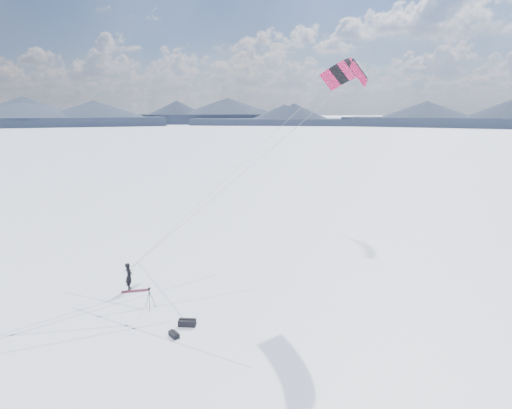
# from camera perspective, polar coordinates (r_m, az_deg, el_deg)

# --- Properties ---
(ground) EXTENTS (1800.00, 1800.00, 0.00)m
(ground) POSITION_cam_1_polar(r_m,az_deg,el_deg) (26.07, -15.82, -13.44)
(ground) COLOR white
(horizon_hills) EXTENTS (704.00, 705.94, 10.10)m
(horizon_hills) POSITION_cam_1_polar(r_m,az_deg,el_deg) (24.50, -16.43, -4.12)
(horizon_hills) COLOR #20263D
(horizon_hills) RESTS_ON ground
(snow_tracks) EXTENTS (17.62, 14.39, 0.01)m
(snow_tracks) POSITION_cam_1_polar(r_m,az_deg,el_deg) (25.65, -17.18, -13.96)
(snow_tracks) COLOR #A8B5D1
(snow_tracks) RESTS_ON ground
(snowkiter) EXTENTS (0.56, 0.72, 1.78)m
(snowkiter) POSITION_cam_1_polar(r_m,az_deg,el_deg) (28.95, -16.47, -10.79)
(snowkiter) COLOR black
(snowkiter) RESTS_ON ground
(snowboard) EXTENTS (1.70, 0.74, 0.04)m
(snowboard) POSITION_cam_1_polar(r_m,az_deg,el_deg) (28.56, -15.81, -11.03)
(snowboard) COLOR maroon
(snowboard) RESTS_ON ground
(tripod) EXTENTS (0.63, 0.60, 1.31)m
(tripod) POSITION_cam_1_polar(r_m,az_deg,el_deg) (25.67, -14.00, -11.67)
(tripod) COLOR black
(tripod) RESTS_ON ground
(gear_bag_a) EXTENTS (0.92, 0.45, 0.41)m
(gear_bag_a) POSITION_cam_1_polar(r_m,az_deg,el_deg) (23.76, -9.17, -15.28)
(gear_bag_a) COLOR black
(gear_bag_a) RESTS_ON ground
(gear_bag_b) EXTENTS (0.67, 0.72, 0.30)m
(gear_bag_b) POSITION_cam_1_polar(r_m,az_deg,el_deg) (22.88, -10.88, -16.65)
(gear_bag_b) COLOR black
(gear_bag_b) RESTS_ON ground
(power_kite) EXTENTS (14.88, 5.75, 13.03)m
(power_kite) POSITION_cam_1_polar(r_m,az_deg,el_deg) (28.34, 12.04, 16.68)
(power_kite) COLOR #CD164E
(power_kite) RESTS_ON ground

